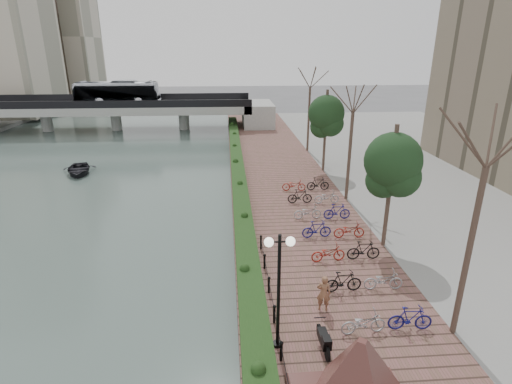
{
  "coord_description": "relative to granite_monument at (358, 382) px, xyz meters",
  "views": [
    {
      "loc": [
        -0.24,
        -9.67,
        10.48
      ],
      "look_at": [
        1.48,
        13.68,
        2.0
      ],
      "focal_mm": 28.0,
      "sensor_mm": 36.0,
      "label": 1
    }
  ],
  "objects": [
    {
      "name": "promenade",
      "position": [
        0.86,
        18.99,
        -1.68
      ],
      "size": [
        8.0,
        75.0,
        0.5
      ],
      "primitive_type": "cube",
      "color": "brown",
      "rests_on": "ground"
    },
    {
      "name": "boat",
      "position": [
        -16.47,
        26.44,
        -1.5
      ],
      "size": [
        3.72,
        4.53,
        0.82
      ],
      "primitive_type": "imported",
      "rotation": [
        0.0,
        0.0,
        0.25
      ],
      "color": "black",
      "rests_on": "river_water"
    },
    {
      "name": "hedge",
      "position": [
        -2.54,
        21.49,
        -1.13
      ],
      "size": [
        1.1,
        56.0,
        0.6
      ],
      "primitive_type": "cube",
      "color": "#183412",
      "rests_on": "promenade"
    },
    {
      "name": "chain_fence",
      "position": [
        -1.74,
        3.49,
        -1.08
      ],
      "size": [
        0.1,
        14.1,
        0.7
      ],
      "color": "black",
      "rests_on": "promenade"
    },
    {
      "name": "inland_pavement",
      "position": [
        16.86,
        18.99,
        -1.68
      ],
      "size": [
        24.0,
        75.0,
        0.5
      ],
      "primitive_type": "cube",
      "color": "gray",
      "rests_on": "ground"
    },
    {
      "name": "pedestrian",
      "position": [
        0.31,
        5.15,
        -0.66
      ],
      "size": [
        0.64,
        0.51,
        1.54
      ],
      "primitive_type": "imported",
      "rotation": [
        0.0,
        0.0,
        2.86
      ],
      "color": "brown",
      "rests_on": "promenade"
    },
    {
      "name": "river_water",
      "position": [
        -18.14,
        26.49,
        -1.92
      ],
      "size": [
        30.0,
        130.0,
        0.02
      ],
      "primitive_type": "cube",
      "color": "#4C5F58",
      "rests_on": "ground"
    },
    {
      "name": "bicycle_parking",
      "position": [
        2.35,
        11.55,
        -0.96
      ],
      "size": [
        2.4,
        17.32,
        1.0
      ],
      "color": "#9C9DA1",
      "rests_on": "promenade"
    },
    {
      "name": "street_trees",
      "position": [
        4.86,
        14.17,
        1.75
      ],
      "size": [
        3.2,
        37.12,
        6.8
      ],
      "color": "#3B2E23",
      "rests_on": "promenade"
    },
    {
      "name": "motorcycle",
      "position": [
        -0.19,
        2.97,
        -1.0
      ],
      "size": [
        0.46,
        1.41,
        0.87
      ],
      "primitive_type": null,
      "rotation": [
        0.0,
        0.0,
        0.02
      ],
      "color": "black",
      "rests_on": "promenade"
    },
    {
      "name": "bridge",
      "position": [
        -18.02,
        46.49,
        1.44
      ],
      "size": [
        36.0,
        10.77,
        6.5
      ],
      "color": "#979792",
      "rests_on": "ground"
    },
    {
      "name": "granite_monument",
      "position": [
        0.0,
        0.0,
        0.0
      ],
      "size": [
        4.49,
        4.49,
        2.83
      ],
      "color": "#461E1E",
      "rests_on": "promenade"
    },
    {
      "name": "lamppost",
      "position": [
        -1.77,
        3.24,
        1.75
      ],
      "size": [
        1.02,
        0.32,
        4.35
      ],
      "color": "black",
      "rests_on": "promenade"
    }
  ]
}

